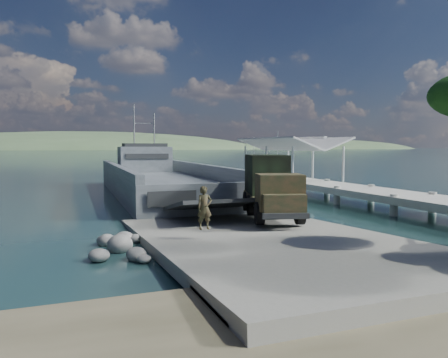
# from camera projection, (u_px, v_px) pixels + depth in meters

# --- Properties ---
(ground) EXTENTS (1400.00, 1400.00, 0.00)m
(ground) POSITION_uv_depth(u_px,v_px,m) (258.00, 243.00, 19.81)
(ground) COLOR #193C3B
(ground) RESTS_ON ground
(boat_ramp) EXTENTS (10.00, 18.00, 0.50)m
(boat_ramp) POSITION_uv_depth(u_px,v_px,m) (268.00, 243.00, 18.86)
(boat_ramp) COLOR slate
(boat_ramp) RESTS_ON ground
(shoreline_rocks) EXTENTS (3.20, 5.60, 0.90)m
(shoreline_rocks) POSITION_uv_depth(u_px,v_px,m) (117.00, 253.00, 18.06)
(shoreline_rocks) COLOR #5F605D
(shoreline_rocks) RESTS_ON ground
(distant_headlands) EXTENTS (1000.00, 240.00, 48.00)m
(distant_headlands) POSITION_uv_depth(u_px,v_px,m) (105.00, 149.00, 558.88)
(distant_headlands) COLOR #435C3A
(distant_headlands) RESTS_ON ground
(pier) EXTENTS (6.40, 44.00, 6.10)m
(pier) POSITION_uv_depth(u_px,v_px,m) (296.00, 175.00, 41.81)
(pier) COLOR #989990
(pier) RESTS_ON ground
(landing_craft) EXTENTS (9.21, 32.92, 9.71)m
(landing_craft) POSITION_uv_depth(u_px,v_px,m) (161.00, 186.00, 39.78)
(landing_craft) COLOR #495256
(landing_craft) RESTS_ON ground
(military_truck) EXTENTS (4.21, 7.66, 3.41)m
(military_truck) POSITION_uv_depth(u_px,v_px,m) (270.00, 186.00, 24.23)
(military_truck) COLOR black
(military_truck) RESTS_ON boat_ramp
(soldier) EXTENTS (0.69, 0.48, 1.84)m
(soldier) POSITION_uv_depth(u_px,v_px,m) (205.00, 217.00, 18.49)
(soldier) COLOR black
(soldier) RESTS_ON boat_ramp
(sailboat_near) EXTENTS (2.87, 5.57, 6.52)m
(sailboat_near) POSITION_uv_depth(u_px,v_px,m) (278.00, 178.00, 55.65)
(sailboat_near) COLOR #BDBDBD
(sailboat_near) RESTS_ON ground
(sailboat_far) EXTENTS (2.76, 4.92, 5.76)m
(sailboat_far) POSITION_uv_depth(u_px,v_px,m) (254.00, 177.00, 57.88)
(sailboat_far) COLOR #BDBDBD
(sailboat_far) RESTS_ON ground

